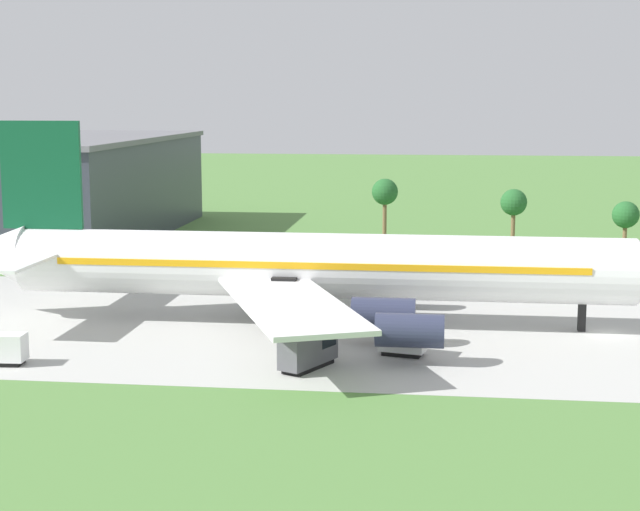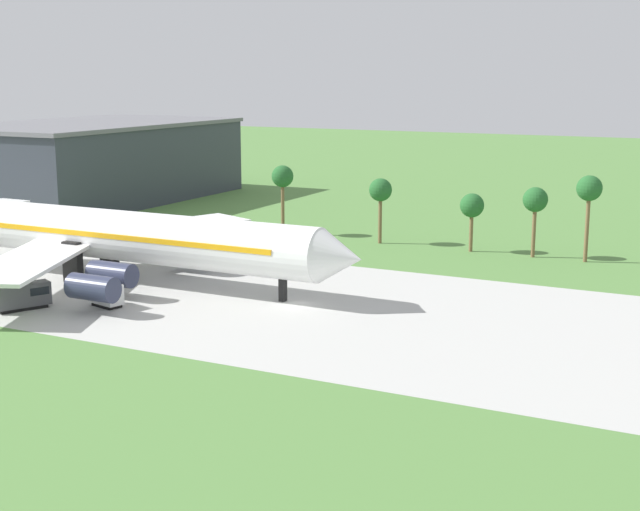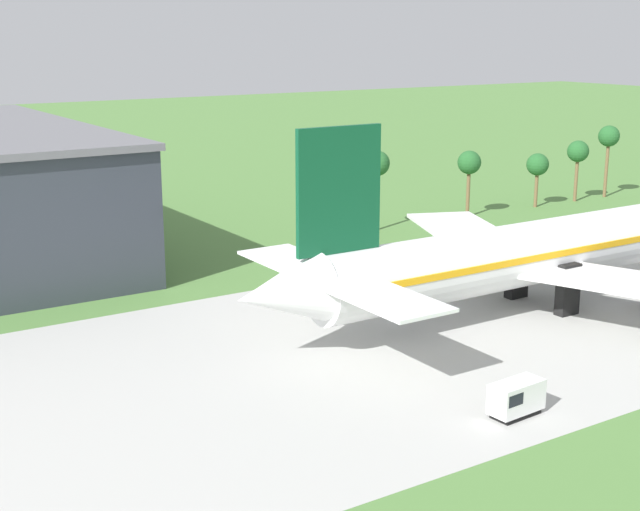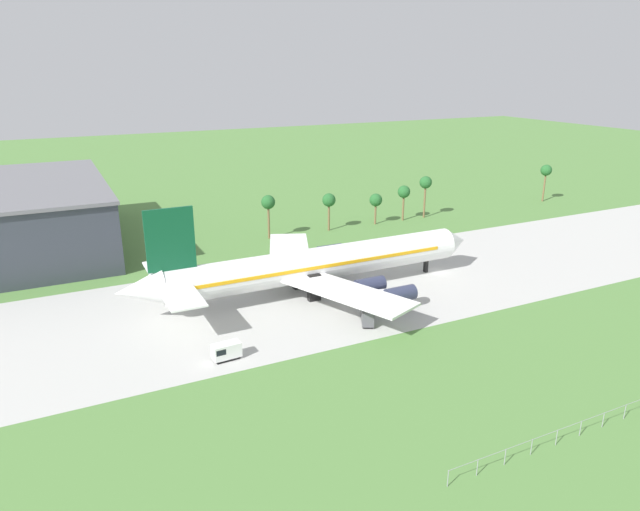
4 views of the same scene
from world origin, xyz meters
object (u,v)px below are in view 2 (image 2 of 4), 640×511
object	(u,v)px
fuel_truck	(107,295)
terminal_building	(93,161)
jet_airliner	(101,234)
catering_van	(24,296)

from	to	relation	value
fuel_truck	terminal_building	world-z (taller)	terminal_building
jet_airliner	catering_van	size ratio (longest dim) A/B	11.60
terminal_building	catering_van	bearing A→B (deg)	-54.37
fuel_truck	catering_van	bearing A→B (deg)	-146.56
jet_airliner	catering_van	world-z (taller)	jet_airliner
fuel_truck	catering_van	world-z (taller)	catering_van
terminal_building	jet_airliner	bearing A→B (deg)	-48.66
jet_airliner	terminal_building	xyz separation A→B (m)	(-50.14, 56.98, 2.27)
catering_van	jet_airliner	bearing A→B (deg)	98.37
jet_airliner	fuel_truck	distance (m)	15.74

